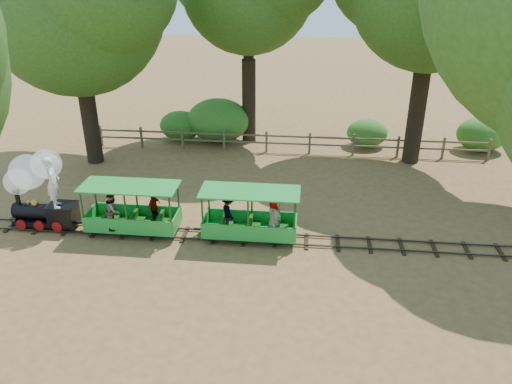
# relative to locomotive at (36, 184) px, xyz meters

# --- Properties ---
(ground) EXTENTS (90.00, 90.00, 0.00)m
(ground) POSITION_rel_locomotive_xyz_m (7.87, -0.05, -1.61)
(ground) COLOR olive
(ground) RESTS_ON ground
(track) EXTENTS (22.00, 1.00, 0.10)m
(track) POSITION_rel_locomotive_xyz_m (7.87, -0.05, -1.54)
(track) COLOR #3F3D3A
(track) RESTS_ON ground
(locomotive) EXTENTS (2.46, 1.19, 2.82)m
(locomotive) POSITION_rel_locomotive_xyz_m (0.00, 0.00, 0.00)
(locomotive) COLOR black
(locomotive) RESTS_ON ground
(carriage_front) EXTENTS (3.12, 1.29, 1.62)m
(carriage_front) POSITION_rel_locomotive_xyz_m (3.12, -0.11, -0.85)
(carriage_front) COLOR green
(carriage_front) RESTS_ON track
(carriage_rear) EXTENTS (3.12, 1.28, 1.62)m
(carriage_rear) POSITION_rel_locomotive_xyz_m (7.06, -0.06, -0.84)
(carriage_rear) COLOR green
(carriage_rear) RESTS_ON track
(fence) EXTENTS (18.10, 0.10, 1.00)m
(fence) POSITION_rel_locomotive_xyz_m (7.87, 7.95, -1.03)
(fence) COLOR brown
(fence) RESTS_ON ground
(shrub_west) EXTENTS (2.09, 1.61, 1.45)m
(shrub_west) POSITION_rel_locomotive_xyz_m (2.48, 9.25, -0.88)
(shrub_west) COLOR #2D6B1E
(shrub_west) RESTS_ON ground
(shrub_mid_w) EXTENTS (3.06, 2.35, 2.12)m
(shrub_mid_w) POSITION_rel_locomotive_xyz_m (4.39, 9.25, -0.55)
(shrub_mid_w) COLOR #2D6B1E
(shrub_mid_w) RESTS_ON ground
(shrub_mid_e) EXTENTS (1.93, 1.49, 1.34)m
(shrub_mid_e) POSITION_rel_locomotive_xyz_m (11.60, 9.25, -0.94)
(shrub_mid_e) COLOR #2D6B1E
(shrub_mid_e) RESTS_ON ground
(shrub_east) EXTENTS (2.31, 1.77, 1.60)m
(shrub_east) POSITION_rel_locomotive_xyz_m (16.87, 9.25, -0.81)
(shrub_east) COLOR #2D6B1E
(shrub_east) RESTS_ON ground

